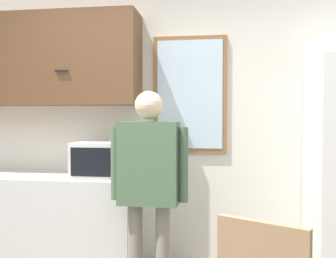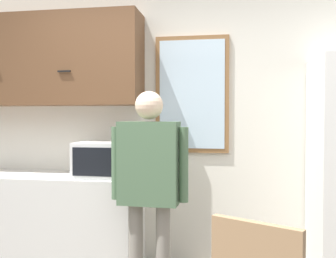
% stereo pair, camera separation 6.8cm
% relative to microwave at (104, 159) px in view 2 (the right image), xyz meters
% --- Properties ---
extents(back_wall, '(6.00, 0.06, 2.70)m').
position_rel_microwave_xyz_m(back_wall, '(0.50, 0.39, 0.31)').
color(back_wall, silver).
rests_on(back_wall, ground_plane).
extents(counter, '(1.98, 0.61, 0.88)m').
position_rel_microwave_xyz_m(counter, '(-0.71, 0.06, -0.60)').
color(counter, silver).
rests_on(counter, ground_plane).
extents(upper_cabinets, '(1.98, 0.40, 0.85)m').
position_rel_microwave_xyz_m(upper_cabinets, '(-0.71, 0.17, 0.91)').
color(upper_cabinets, brown).
extents(microwave, '(0.49, 0.38, 0.31)m').
position_rel_microwave_xyz_m(microwave, '(0.00, 0.00, 0.00)').
color(microwave, white).
rests_on(microwave, counter).
extents(person, '(0.60, 0.24, 1.61)m').
position_rel_microwave_xyz_m(person, '(0.49, -0.40, -0.06)').
color(person, gray).
rests_on(person, ground_plane).
extents(window, '(0.69, 0.05, 1.09)m').
position_rel_microwave_xyz_m(window, '(0.74, 0.35, 0.59)').
color(window, olive).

